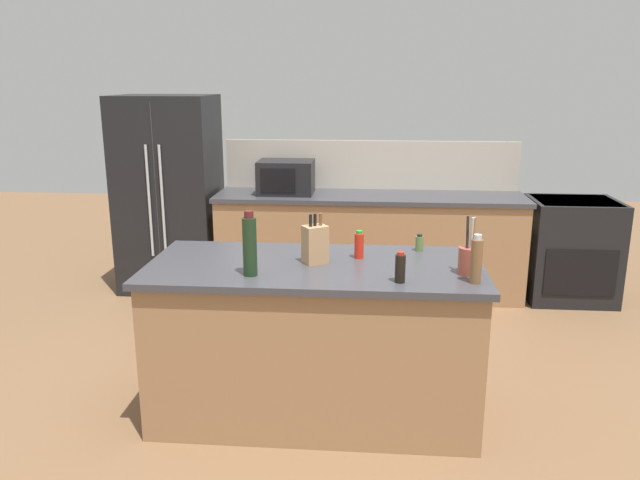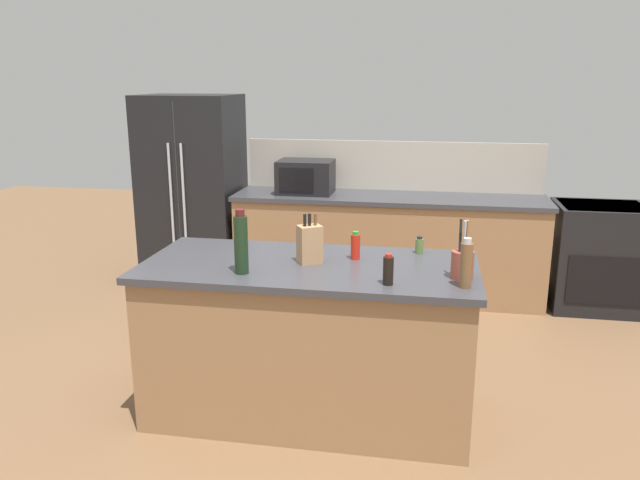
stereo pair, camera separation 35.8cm
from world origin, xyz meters
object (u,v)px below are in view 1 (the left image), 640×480
Objects in this scene: utensil_crock at (469,259)px; soy_sauce_bottle at (400,268)px; pepper_grinder at (476,260)px; range_oven at (571,249)px; microwave at (286,177)px; knife_block at (316,244)px; spice_jar_oregano at (419,243)px; refrigerator at (169,194)px; hot_sauce_bottle at (359,245)px; wine_bottle at (250,245)px.

soy_sauce_bottle is (-0.38, -0.17, -0.00)m from utensil_crock.
pepper_grinder is 1.58× the size of soy_sauce_bottle.
range_oven is 1.84× the size of microwave.
pepper_grinder is (0.86, -0.29, 0.01)m from knife_block.
utensil_crock is 1.94× the size of soy_sauce_bottle.
range_oven is 3.53× the size of pepper_grinder.
pepper_grinder is at bearing -67.72° from spice_jar_oregano.
spice_jar_oregano is at bearing -41.00° from refrigerator.
microwave is 1.73× the size of knife_block.
knife_block is at bearing -134.24° from range_oven.
utensil_crock is at bearing 94.03° from pepper_grinder.
microwave is at bearing 120.19° from spice_jar_oregano.
soy_sauce_bottle is at bearing -123.57° from range_oven.
utensil_crock is 1.91× the size of hot_sauce_bottle.
spice_jar_oregano is 0.64m from soy_sauce_bottle.
utensil_crock is at bearing 5.89° from wine_bottle.
utensil_crock reaches higher than range_oven.
spice_jar_oregano is (0.61, 0.31, -0.06)m from knife_block.
spice_jar_oregano is (-0.24, 0.45, -0.03)m from utensil_crock.
microwave is 1.92× the size of pepper_grinder.
refrigerator reaches higher than knife_block.
soy_sauce_bottle is at bearing -3.69° from wine_bottle.
wine_bottle is (-0.95, -0.57, 0.12)m from spice_jar_oregano.
soy_sauce_bottle is at bearing -62.59° from hot_sauce_bottle.
refrigerator is at bearing 177.38° from microwave.
soy_sauce_bottle is 0.46× the size of wine_bottle.
range_oven is 3.04m from soy_sauce_bottle.
soy_sauce_bottle is (0.94, -2.49, -0.07)m from microwave.
microwave is (-2.60, 0.00, 0.62)m from range_oven.
refrigerator is 1.14m from microwave.
wine_bottle is at bearing 178.59° from pepper_grinder.
pepper_grinder is at bearing -61.64° from microwave.
microwave reaches higher than soy_sauce_bottle.
refrigerator is 11.02× the size of soy_sauce_bottle.
pepper_grinder is 1.56× the size of hot_sauce_bottle.
range_oven is 2.87× the size of utensil_crock.
range_oven is 3.52m from wine_bottle.
wine_bottle is at bearing -174.20° from knife_block.
range_oven is at bearing 47.64° from hot_sauce_bottle.
refrigerator is 6.99× the size of pepper_grinder.
refrigerator is 1.98× the size of range_oven.
refrigerator is 5.11× the size of wine_bottle.
knife_block is at bearing -77.77° from microwave.
soy_sauce_bottle is at bearing -50.93° from refrigerator.
wine_bottle is at bearing -86.68° from microwave.
hot_sauce_bottle is (-0.37, -0.19, 0.03)m from spice_jar_oregano.
wine_bottle is at bearing -146.64° from hot_sauce_bottle.
hot_sauce_bottle reaches higher than spice_jar_oregano.
utensil_crock is (2.44, -2.37, 0.11)m from refrigerator.
hot_sauce_bottle is at bearing 33.36° from wine_bottle.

